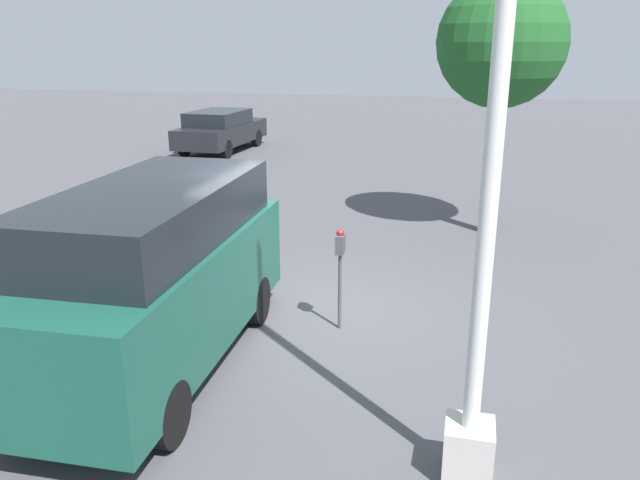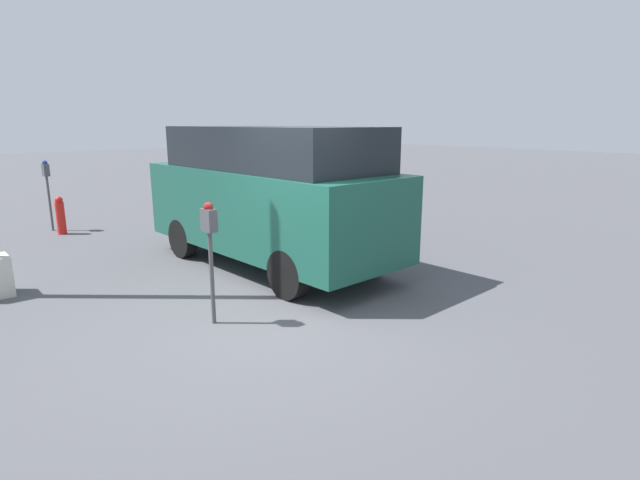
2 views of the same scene
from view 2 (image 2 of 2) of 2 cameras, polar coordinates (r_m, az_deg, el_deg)
ground_plane at (r=6.12m, az=-5.83°, el=-8.93°), size 80.00×80.00×0.00m
parking_meter_near at (r=5.78m, az=-12.50°, el=0.54°), size 0.20×0.12×1.44m
parking_meter_far at (r=12.23m, az=-28.76°, el=6.11°), size 0.20×0.12×1.52m
parked_van at (r=8.05m, az=-5.76°, el=5.36°), size 4.73×1.96×2.25m
fire_hydrant at (r=11.84m, az=-27.53°, el=2.51°), size 0.18×0.18×0.80m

